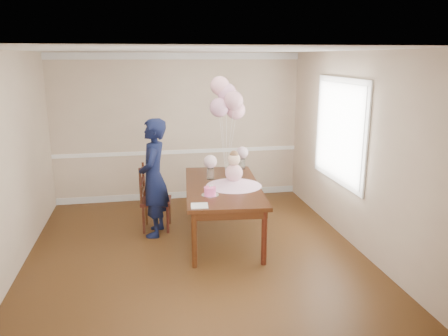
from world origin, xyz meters
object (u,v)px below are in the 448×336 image
birthday_cake (210,191)px  woman (154,178)px  dining_table_top (223,187)px  dining_chair_seat (156,201)px

birthday_cake → woman: 1.02m
birthday_cake → woman: woman is taller
dining_table_top → woman: (-0.99, 0.26, 0.11)m
dining_table_top → birthday_cake: size_ratio=13.33×
dining_chair_seat → woman: bearing=-90.3°
birthday_cake → dining_chair_seat: bearing=127.6°
dining_table_top → dining_chair_seat: 1.11m
birthday_cake → woman: (-0.73, 0.72, 0.02)m
birthday_cake → dining_chair_seat: birthday_cake is taller
dining_table_top → dining_chair_seat: dining_table_top is taller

